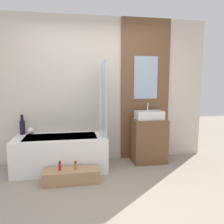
# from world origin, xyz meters

# --- Properties ---
(ground_plane) EXTENTS (12.00, 12.00, 0.00)m
(ground_plane) POSITION_xyz_m (0.00, 0.00, 0.00)
(ground_plane) COLOR gray
(wall_tiled_back) EXTENTS (4.20, 0.06, 2.60)m
(wall_tiled_back) POSITION_xyz_m (0.00, 1.58, 1.30)
(wall_tiled_back) COLOR beige
(wall_tiled_back) RESTS_ON ground_plane
(wall_wood_accent) EXTENTS (0.92, 0.04, 2.60)m
(wall_wood_accent) POSITION_xyz_m (0.94, 1.53, 1.31)
(wall_wood_accent) COLOR brown
(wall_wood_accent) RESTS_ON ground_plane
(bathtub) EXTENTS (1.49, 0.71, 0.56)m
(bathtub) POSITION_xyz_m (-0.61, 1.18, 0.28)
(bathtub) COLOR white
(bathtub) RESTS_ON ground_plane
(glass_shower_screen) EXTENTS (0.01, 0.64, 1.23)m
(glass_shower_screen) POSITION_xyz_m (0.10, 1.16, 1.17)
(glass_shower_screen) COLOR silver
(glass_shower_screen) RESTS_ON bathtub
(wooden_step_bench) EXTENTS (0.81, 0.29, 0.19)m
(wooden_step_bench) POSITION_xyz_m (-0.44, 0.65, 0.10)
(wooden_step_bench) COLOR #A87F56
(wooden_step_bench) RESTS_ON ground_plane
(vanity_cabinet) EXTENTS (0.59, 0.46, 0.79)m
(vanity_cabinet) POSITION_xyz_m (0.94, 1.28, 0.39)
(vanity_cabinet) COLOR brown
(vanity_cabinet) RESTS_ON ground_plane
(sink) EXTENTS (0.49, 0.30, 0.28)m
(sink) POSITION_xyz_m (0.94, 1.28, 0.86)
(sink) COLOR white
(sink) RESTS_ON vanity_cabinet
(vase_tall_dark) EXTENTS (0.09, 0.09, 0.34)m
(vase_tall_dark) POSITION_xyz_m (-1.26, 1.44, 0.70)
(vase_tall_dark) COLOR black
(vase_tall_dark) RESTS_ON bathtub
(vase_round_light) EXTENTS (0.11, 0.11, 0.11)m
(vase_round_light) POSITION_xyz_m (-1.13, 1.42, 0.62)
(vase_round_light) COLOR white
(vase_round_light) RESTS_ON bathtub
(bottle_soap_primary) EXTENTS (0.04, 0.04, 0.14)m
(bottle_soap_primary) POSITION_xyz_m (-0.60, 0.65, 0.25)
(bottle_soap_primary) COLOR red
(bottle_soap_primary) RESTS_ON wooden_step_bench
(bottle_soap_secondary) EXTENTS (0.05, 0.05, 0.12)m
(bottle_soap_secondary) POSITION_xyz_m (-0.38, 0.65, 0.25)
(bottle_soap_secondary) COLOR #B2752D
(bottle_soap_secondary) RESTS_ON wooden_step_bench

